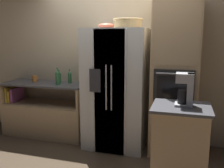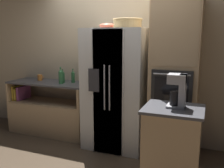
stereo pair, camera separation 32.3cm
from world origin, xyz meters
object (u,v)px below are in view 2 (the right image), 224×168
Objects in this scene: fruit_bowl at (107,26)px; bottle_wide at (61,76)px; wicker_basket at (128,23)px; bottle_short at (63,77)px; wall_oven at (175,77)px; coffee_maker at (179,90)px; refrigerator at (116,89)px; mug at (40,77)px; bottle_tall at (73,76)px.

fruit_bowl reaches higher than bottle_wide.
wicker_basket is 1.48× the size of bottle_wide.
bottle_short is 0.83× the size of bottle_wide.
bottle_short is at bearing 177.75° from wall_oven.
bottle_wide reaches higher than bottle_short.
coffee_maker is (1.18, -0.93, -0.70)m from fruit_bowl.
wicker_basket is 1.78× the size of bottle_short.
bottle_wide is at bearing 179.53° from refrigerator.
wicker_basket is at bearing -7.26° from mug.
bottle_short is at bearing 171.50° from wicker_basket.
fruit_bowl reaches higher than bottle_tall.
fruit_bowl is (-1.03, -0.01, 0.72)m from wall_oven.
refrigerator is 1.39m from coffee_maker.
mug is at bearing 174.54° from refrigerator.
mug is at bearing 175.74° from bottle_short.
coffee_maker is (2.55, -1.05, 0.19)m from mug.
wall_oven is 1.86m from bottle_wide.
mug is (-0.66, -0.04, -0.05)m from bottle_tall.
bottle_wide is 2.32× the size of mug.
fruit_bowl reaches higher than mug.
wall_oven is at bearing 8.97° from wicker_basket.
fruit_bowl is (-0.35, 0.10, -0.03)m from wicker_basket.
bottle_tall is 0.66m from mug.
mug is at bearing 177.33° from wall_oven.
wall_oven is at bearing -2.67° from mug.
wall_oven is 9.35× the size of fruit_bowl.
wall_oven is 1.89m from bottle_short.
bottle_tall is 1.96× the size of mug.
bottle_tall is (-1.73, 0.15, -0.11)m from wall_oven.
bottle_wide reaches higher than bottle_tall.
coffee_maker is (1.02, -0.91, 0.25)m from refrigerator.
refrigerator is 0.96m from fruit_bowl.
refrigerator is 1.00m from wicker_basket.
bottle_tall is at bearing 167.48° from fruit_bowl.
bottle_wide is (0.03, -0.10, 0.02)m from bottle_short.
refrigerator reaches higher than bottle_tall.
coffee_maker reaches higher than mug.
mug is 2.76m from coffee_maker.
mug is at bearing 165.46° from bottle_wide.
wicker_basket reaches higher than mug.
wall_oven is 9.70× the size of bottle_short.
wicker_basket is 1.39m from bottle_tall.
bottle_wide is (-0.13, -0.18, 0.02)m from bottle_tall.
wall_oven is 5.45× the size of wicker_basket.
bottle_tall is at bearing 149.98° from coffee_maker.
bottle_tall is at bearing 175.03° from wall_oven.
wicker_basket is at bearing -20.99° from refrigerator.
fruit_bowl is (-0.16, 0.03, 0.95)m from refrigerator.
bottle_tall is 0.17m from bottle_short.
mug is at bearing 175.08° from fruit_bowl.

